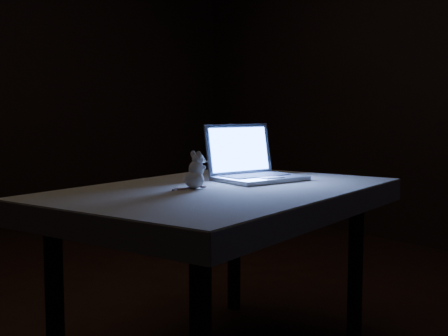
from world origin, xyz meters
TOP-DOWN VIEW (x-y plane):
  - floor at (0.00, 0.00)m, footprint 5.00×5.00m
  - right_wall at (2.25, 0.00)m, footprint 0.04×5.00m
  - table at (-0.09, -0.61)m, footprint 1.43×1.12m
  - tablecloth at (-0.03, -0.58)m, footprint 1.45×1.07m
  - laptop at (0.17, -0.54)m, footprint 0.35×0.31m
  - plush_mouse at (-0.19, -0.58)m, footprint 0.11×0.11m

SIDE VIEW (x-z plane):
  - floor at x=0.00m, z-range 0.00..0.00m
  - table at x=-0.09m, z-range 0.00..0.67m
  - tablecloth at x=-0.03m, z-range 0.59..0.68m
  - plush_mouse at x=-0.19m, z-range 0.68..0.82m
  - laptop at x=0.17m, z-range 0.68..0.91m
  - right_wall at x=2.25m, z-range 0.00..2.60m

